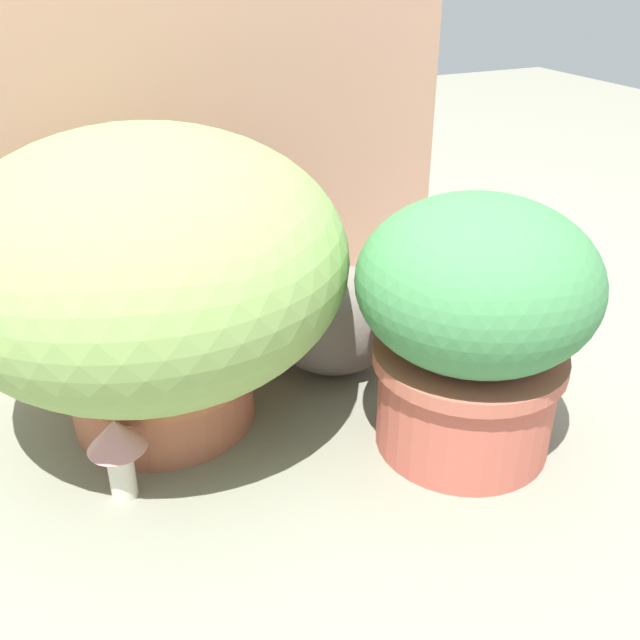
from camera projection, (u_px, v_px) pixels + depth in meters
name	position (u px, v px, depth m)	size (l,w,h in m)	color
ground_plane	(300.00, 421.00, 1.28)	(6.00, 6.00, 0.00)	gray
cardboard_backdrop	(231.00, 127.00, 1.57)	(1.03, 0.03, 0.79)	tan
grass_planter	(149.00, 271.00, 1.16)	(0.65, 0.65, 0.51)	#AB5F43
leafy_planter	(473.00, 319.00, 1.12)	(0.37, 0.37, 0.43)	#C35D4C
cat	(348.00, 315.00, 1.38)	(0.37, 0.22, 0.32)	slate
mushroom_ornament_red	(168.00, 394.00, 1.19)	(0.09, 0.09, 0.13)	silver
mushroom_ornament_pink	(117.00, 445.00, 1.06)	(0.09, 0.09, 0.14)	silver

